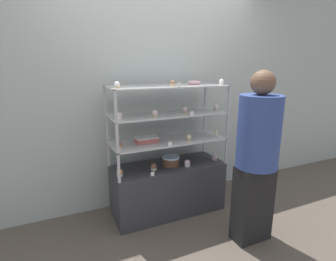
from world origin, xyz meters
name	(u,v)px	position (x,y,z in m)	size (l,w,h in m)	color
ground_plane	(168,210)	(0.00, 0.00, 0.00)	(20.00, 20.00, 0.00)	brown
back_wall	(154,92)	(0.00, 0.38, 1.30)	(8.00, 0.05, 2.60)	#A8B2AD
display_base	(168,188)	(0.00, 0.00, 0.28)	(1.21, 0.47, 0.55)	#333338
display_riser_lower	(168,141)	(0.00, 0.00, 0.82)	(1.21, 0.47, 0.28)	#B7B7BC
display_riser_middle	(168,115)	(0.00, 0.00, 1.10)	(1.21, 0.47, 0.28)	#B7B7BC
display_riser_upper	(168,87)	(0.00, 0.00, 1.39)	(1.21, 0.47, 0.28)	#B7B7BC
layer_cake_centerpiece	(171,161)	(0.02, -0.03, 0.60)	(0.19, 0.19, 0.10)	brown
sheet_cake_frosted	(147,139)	(-0.24, 0.00, 0.86)	(0.23, 0.13, 0.06)	#C66660
cupcake_0	(120,173)	(-0.55, -0.08, 0.59)	(0.06, 0.06, 0.07)	white
cupcake_1	(154,167)	(-0.19, -0.07, 0.59)	(0.06, 0.06, 0.07)	beige
cupcake_2	(187,163)	(0.17, -0.13, 0.59)	(0.06, 0.06, 0.07)	white
cupcake_3	(214,157)	(0.54, -0.08, 0.59)	(0.06, 0.06, 0.07)	#CCB28C
price_tag_0	(153,174)	(-0.26, -0.22, 0.57)	(0.04, 0.00, 0.04)	white
cupcake_4	(120,146)	(-0.55, -0.11, 0.87)	(0.05, 0.05, 0.07)	#CCB28C
cupcake_5	(189,137)	(0.18, -0.12, 0.87)	(0.05, 0.05, 0.07)	#CCB28C
cupcake_6	(216,133)	(0.54, -0.09, 0.87)	(0.05, 0.05, 0.07)	white
price_tag_1	(170,144)	(-0.08, -0.22, 0.86)	(0.04, 0.00, 0.04)	white
cupcake_7	(119,116)	(-0.54, -0.12, 1.15)	(0.05, 0.05, 0.07)	white
cupcake_8	(155,113)	(-0.19, -0.12, 1.15)	(0.05, 0.05, 0.07)	#CCB28C
cupcake_9	(185,110)	(0.17, -0.05, 1.15)	(0.05, 0.05, 0.07)	#CCB28C
cupcake_10	(216,107)	(0.56, -0.04, 1.15)	(0.05, 0.05, 0.07)	#CCB28C
price_tag_2	(192,113)	(0.16, -0.22, 1.14)	(0.04, 0.00, 0.04)	white
cupcake_11	(117,85)	(-0.54, -0.09, 1.43)	(0.05, 0.05, 0.06)	#CCB28C
cupcake_12	(173,83)	(0.00, -0.11, 1.43)	(0.05, 0.05, 0.06)	#CCB28C
cupcake_13	(221,82)	(0.56, -0.13, 1.43)	(0.05, 0.05, 0.06)	beige
price_tag_3	(179,85)	(0.01, -0.22, 1.43)	(0.04, 0.00, 0.04)	white
donut_glazed	(194,83)	(0.34, 0.06, 1.42)	(0.14, 0.14, 0.04)	#EFB2BC
customer_figure	(257,155)	(0.51, -0.77, 0.84)	(0.37, 0.37, 1.57)	black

